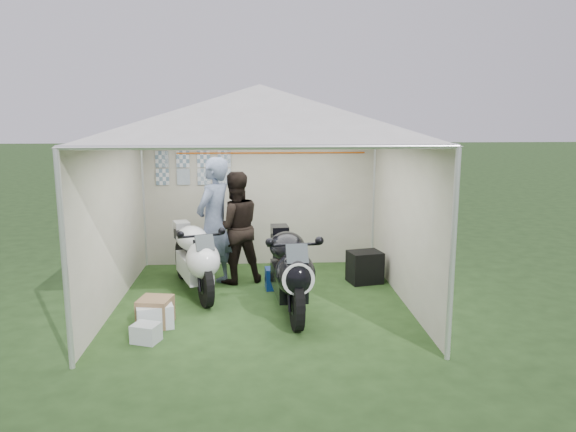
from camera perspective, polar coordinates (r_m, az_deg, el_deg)
The scene contains 11 objects.
ground at distance 8.05m, azimuth -2.71°, elevation -8.62°, with size 80.00×80.00×0.00m, color #203A17.
canopy_tent at distance 7.63m, azimuth -2.89°, elevation 10.03°, with size 5.66×5.66×3.00m.
motorcycle_white at distance 8.31m, azimuth -9.44°, elevation -4.06°, with size 0.94×1.99×1.01m.
motorcycle_black at distance 7.46m, azimuth 0.11°, elevation -5.30°, with size 0.61×2.20×1.08m.
paddock_stand at distance 8.54m, azimuth -0.85°, elevation -6.34°, with size 0.43×0.27×0.32m, color #183DBB.
person_dark_jacket at distance 8.73m, azimuth -5.41°, elevation -1.18°, with size 0.85×0.66×1.75m, color black.
person_blue_jacket at distance 8.54m, azimuth -7.51°, elevation -0.69°, with size 0.72×0.47×1.98m, color slate.
equipment_box at distance 8.90m, azimuth 7.80°, elevation -5.15°, with size 0.49×0.40×0.49m, color black.
crate_0 at distance 7.28m, azimuth -13.41°, elevation -9.81°, with size 0.44×0.34×0.29m, color silver.
crate_1 at distance 7.34m, azimuth -13.32°, elevation -9.41°, with size 0.39×0.39×0.35m, color #816143.
crate_2 at distance 6.87m, azimuth -14.22°, elevation -11.44°, with size 0.30×0.25×0.22m, color #B5BABE.
Camera 1 is at (-0.04, -7.60, 2.65)m, focal length 35.00 mm.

